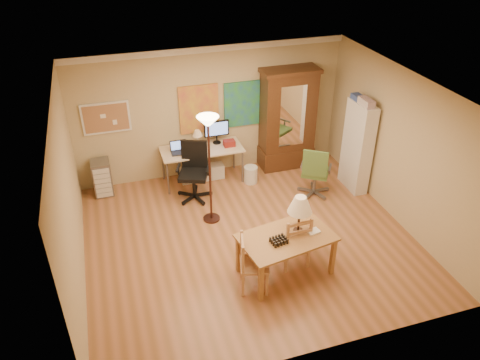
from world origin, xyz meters
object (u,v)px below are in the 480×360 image
object	(u,v)px
computer_desk	(203,160)
office_chair_black	(194,184)
office_chair_green	(314,182)
dining_table	(291,227)
bookshelf	(357,147)
armoire	(287,125)

from	to	relation	value
computer_desk	office_chair_black	world-z (taller)	computer_desk
computer_desk	office_chair_green	size ratio (longest dim) A/B	1.54
dining_table	office_chair_black	size ratio (longest dim) A/B	1.34
dining_table	office_chair_black	distance (m)	2.74
office_chair_green	bookshelf	bearing A→B (deg)	2.98
dining_table	computer_desk	world-z (taller)	dining_table
armoire	bookshelf	world-z (taller)	armoire
dining_table	bookshelf	distance (m)	2.92
computer_desk	office_chair_green	xyz separation A→B (m)	(1.94, -1.21, -0.17)
computer_desk	office_chair_black	xyz separation A→B (m)	(-0.33, -0.59, -0.15)
dining_table	computer_desk	xyz separation A→B (m)	(-0.63, 3.10, -0.38)
computer_desk	bookshelf	size ratio (longest dim) A/B	0.90
office_chair_black	office_chair_green	world-z (taller)	office_chair_black
computer_desk	bookshelf	bearing A→B (deg)	-22.46
computer_desk	office_chair_black	bearing A→B (deg)	-118.93
computer_desk	bookshelf	xyz separation A→B (m)	(2.83, -1.17, 0.45)
computer_desk	armoire	distance (m)	1.93
office_chair_black	bookshelf	bearing A→B (deg)	-10.34
computer_desk	armoire	size ratio (longest dim) A/B	0.75
office_chair_green	bookshelf	xyz separation A→B (m)	(0.88, 0.05, 0.62)
office_chair_green	dining_table	bearing A→B (deg)	-124.78
dining_table	office_chair_green	distance (m)	2.36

